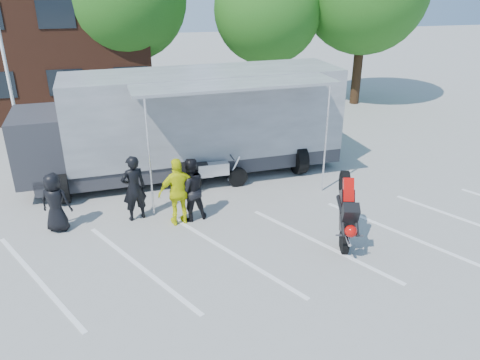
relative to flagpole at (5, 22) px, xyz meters
name	(u,v)px	position (x,y,z in m)	size (l,w,h in m)	color
ground	(235,278)	(6.24, -10.00, -5.05)	(100.00, 100.00, 0.00)	#969691
parking_bay_lines	(226,255)	(6.24, -9.00, -5.05)	(18.00, 5.00, 0.01)	white
flagpole	(5,22)	(0.00, 0.00, 0.00)	(1.61, 0.12, 8.00)	white
tree_mid	(268,10)	(11.24, 5.00, -0.11)	(5.44, 5.44, 7.68)	#382314
transporter_truck	(194,173)	(6.15, -3.40, -5.05)	(11.51, 5.55, 3.66)	#9C9EA5
parked_motorcycle	(215,189)	(6.69, -4.91, -5.05)	(0.76, 2.29, 1.20)	silver
stunt_bike_rider	(340,237)	(9.48, -8.81, -5.05)	(0.87, 1.86, 2.19)	black
spectator_leather_a	(55,202)	(1.89, -6.63, -4.19)	(0.84, 0.55, 1.72)	black
spectator_leather_b	(134,188)	(4.04, -6.45, -4.06)	(0.72, 0.47, 1.98)	black
spectator_leather_c	(190,189)	(5.63, -6.82, -4.10)	(0.93, 0.72, 1.91)	black
spectator_hivis	(179,192)	(5.28, -7.02, -4.05)	(1.18, 0.49, 2.01)	#E1E70C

